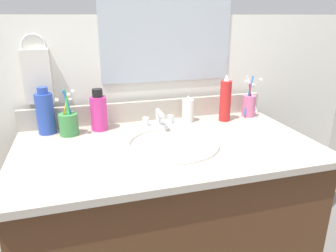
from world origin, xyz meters
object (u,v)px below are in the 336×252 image
(faucet, at_px, (159,121))
(cup_pink, at_px, (249,105))
(hand_towel, at_px, (37,77))
(bottle_spray_red, at_px, (225,100))
(bottle_lotion_white, at_px, (188,110))
(bottle_shampoo_blue, at_px, (45,113))
(cup_green, at_px, (69,123))
(bottle_soap_pink, at_px, (99,112))

(faucet, height_order, cup_pink, cup_pink)
(hand_towel, relative_size, cup_pink, 1.12)
(hand_towel, xyz_separation_m, cup_pink, (0.93, -0.10, -0.16))
(bottle_spray_red, distance_m, bottle_lotion_white, 0.17)
(bottle_shampoo_blue, distance_m, cup_green, 0.10)
(hand_towel, xyz_separation_m, bottle_spray_red, (0.79, -0.13, -0.12))
(hand_towel, distance_m, faucet, 0.53)
(hand_towel, height_order, cup_green, hand_towel)
(bottle_shampoo_blue, bearing_deg, bottle_lotion_white, -1.70)
(faucet, distance_m, bottle_lotion_white, 0.16)
(bottle_soap_pink, bearing_deg, faucet, -10.21)
(bottle_spray_red, distance_m, bottle_soap_pink, 0.56)
(hand_towel, xyz_separation_m, faucet, (0.47, -0.14, -0.19))
(bottle_shampoo_blue, bearing_deg, cup_pink, -1.43)
(bottle_shampoo_blue, height_order, bottle_lotion_white, bottle_shampoo_blue)
(faucet, relative_size, bottle_soap_pink, 0.91)
(bottle_spray_red, xyz_separation_m, cup_green, (-0.68, 0.01, -0.05))
(faucet, bearing_deg, bottle_spray_red, 1.95)
(bottle_spray_red, height_order, bottle_soap_pink, bottle_spray_red)
(cup_pink, bearing_deg, bottle_soap_pink, 179.60)
(bottle_shampoo_blue, distance_m, bottle_soap_pink, 0.21)
(hand_towel, bearing_deg, cup_green, -48.94)
(bottle_soap_pink, distance_m, cup_green, 0.13)
(bottle_lotion_white, distance_m, cup_green, 0.52)
(cup_pink, bearing_deg, hand_towel, 173.83)
(faucet, bearing_deg, cup_green, 177.30)
(cup_green, bearing_deg, bottle_soap_pink, 12.32)
(faucet, distance_m, cup_green, 0.37)
(faucet, bearing_deg, bottle_shampoo_blue, 172.23)
(cup_pink, distance_m, cup_green, 0.82)
(bottle_spray_red, bearing_deg, bottle_lotion_white, 168.57)
(bottle_soap_pink, distance_m, cup_pink, 0.70)
(bottle_soap_pink, bearing_deg, bottle_shampoo_blue, 175.13)
(faucet, height_order, bottle_spray_red, bottle_spray_red)
(faucet, xyz_separation_m, bottle_shampoo_blue, (-0.45, 0.06, 0.06))
(bottle_lotion_white, bearing_deg, bottle_shampoo_blue, 178.30)
(hand_towel, distance_m, bottle_spray_red, 0.81)
(bottle_spray_red, xyz_separation_m, bottle_lotion_white, (-0.17, 0.03, -0.04))
(faucet, bearing_deg, hand_towel, 163.61)
(hand_towel, xyz_separation_m, bottle_lotion_white, (0.62, -0.10, -0.17))
(faucet, distance_m, bottle_soap_pink, 0.25)
(bottle_spray_red, distance_m, cup_green, 0.68)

